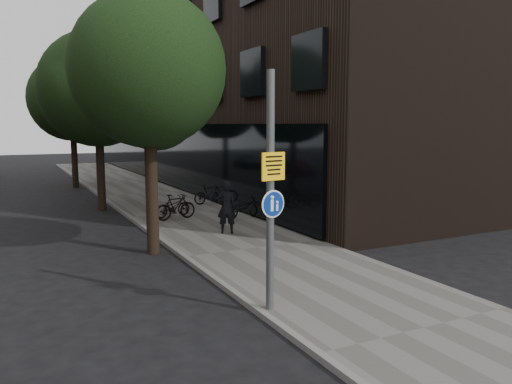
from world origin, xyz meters
TOP-DOWN VIEW (x-y plane):
  - ground at (0.00, 0.00)m, footprint 120.00×120.00m
  - sidewalk at (0.25, 10.00)m, footprint 4.50×60.00m
  - curb_edge at (-2.00, 10.00)m, footprint 0.15×60.00m
  - building_right_dark_brick at (8.50, 22.00)m, footprint 12.00×40.00m
  - street_tree_near at (-2.53, 4.64)m, footprint 4.40×4.40m
  - street_tree_mid at (-2.53, 13.14)m, footprint 5.00×5.00m
  - street_tree_far at (-2.53, 22.14)m, footprint 5.00×5.00m
  - signpost at (-1.80, -1.24)m, footprint 0.54×0.16m
  - pedestrian at (0.22, 5.58)m, footprint 0.76×0.66m
  - parked_bike_facade_near at (1.89, 7.77)m, footprint 1.69×0.75m
  - parked_bike_facade_far at (2.00, 11.73)m, footprint 1.58×0.63m
  - parked_bike_curb_near at (-0.50, 9.34)m, footprint 1.66×0.95m
  - parked_bike_curb_far at (-0.56, 8.70)m, footprint 1.72×0.72m

SIDE VIEW (x-z plane):
  - ground at x=0.00m, z-range 0.00..0.00m
  - sidewalk at x=0.25m, z-range 0.00..0.12m
  - curb_edge at x=-2.00m, z-range 0.00..0.13m
  - parked_bike_curb_near at x=-0.50m, z-range 0.12..0.95m
  - parked_bike_facade_near at x=1.89m, z-range 0.12..0.98m
  - parked_bike_facade_far at x=2.00m, z-range 0.12..1.04m
  - parked_bike_curb_far at x=-0.56m, z-range 0.12..1.12m
  - pedestrian at x=0.22m, z-range 0.12..1.89m
  - signpost at x=-1.80m, z-range 0.14..4.82m
  - street_tree_near at x=-2.53m, z-range 1.36..8.86m
  - street_tree_mid at x=-2.53m, z-range 1.21..9.01m
  - street_tree_far at x=-2.53m, z-range 1.21..9.01m
  - building_right_dark_brick at x=8.50m, z-range 0.00..18.00m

